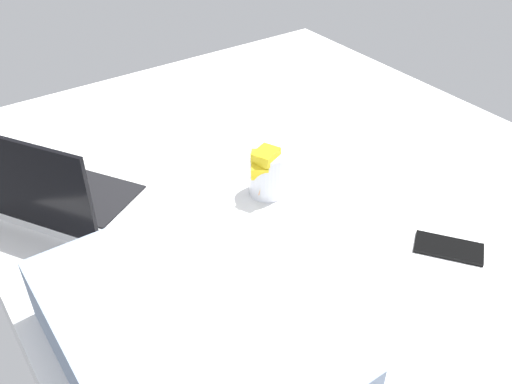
{
  "coord_description": "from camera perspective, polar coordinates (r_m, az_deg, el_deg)",
  "views": [
    {
      "loc": [
        -79.45,
        72.67,
        97.03
      ],
      "look_at": [
        2.82,
        15.17,
        24.0
      ],
      "focal_mm": 39.24,
      "sensor_mm": 36.0,
      "label": 1
    }
  ],
  "objects": [
    {
      "name": "laptop",
      "position": [
        1.34,
        -19.46,
        -0.24
      ],
      "size": [
        40.16,
        36.89,
        23.0
      ],
      "rotation": [
        0.0,
        0.0,
        0.55
      ],
      "color": "silver",
      "rests_on": "bed_mattress"
    },
    {
      "name": "pillow",
      "position": [
        0.94,
        -7.13,
        -14.59
      ],
      "size": [
        52.0,
        36.0,
        13.0
      ],
      "primitive_type": "cube",
      "color": "#8C9EB7",
      "rests_on": "bed_mattress"
    },
    {
      "name": "bed_mattress",
      "position": [
        1.39,
        5.81,
        -3.45
      ],
      "size": [
        180.0,
        140.0,
        18.0
      ],
      "primitive_type": "cube",
      "color": "white",
      "rests_on": "ground"
    },
    {
      "name": "snack_cup",
      "position": [
        1.31,
        1.1,
        2.1
      ],
      "size": [
        9.25,
        10.51,
        12.79
      ],
      "color": "silver",
      "rests_on": "bed_mattress"
    },
    {
      "name": "cell_phone",
      "position": [
        1.25,
        19.05,
        -5.41
      ],
      "size": [
        15.32,
        13.73,
        0.8
      ],
      "primitive_type": "cube",
      "rotation": [
        0.0,
        0.0,
        5.34
      ],
      "color": "black",
      "rests_on": "bed_mattress"
    }
  ]
}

